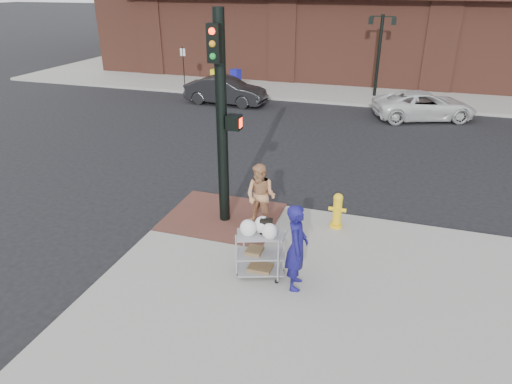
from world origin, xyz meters
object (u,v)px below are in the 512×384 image
(traffic_signal_pole, at_px, (222,116))
(sedan_dark, at_px, (226,91))
(utility_cart, at_px, (260,250))
(woman_blue, at_px, (297,247))
(fire_hydrant, at_px, (337,210))
(minivan_white, at_px, (424,106))
(pedestrian_tan, at_px, (261,196))
(lamp_post, at_px, (380,47))

(traffic_signal_pole, xyz_separation_m, sedan_dark, (-4.54, 11.72, -2.16))
(sedan_dark, distance_m, utility_cart, 15.01)
(woman_blue, xyz_separation_m, fire_hydrant, (0.41, 2.62, -0.42))
(sedan_dark, xyz_separation_m, minivan_white, (9.40, 0.10, -0.06))
(woman_blue, bearing_deg, pedestrian_tan, 24.20)
(pedestrian_tan, bearing_deg, woman_blue, -47.74)
(lamp_post, relative_size, utility_cart, 3.11)
(minivan_white, bearing_deg, lamp_post, 14.73)
(lamp_post, xyz_separation_m, pedestrian_tan, (-1.54, -15.25, -1.67))
(traffic_signal_pole, relative_size, utility_cart, 3.89)
(utility_cart, relative_size, fire_hydrant, 1.42)
(traffic_signal_pole, relative_size, sedan_dark, 1.23)
(sedan_dark, height_order, minivan_white, sedan_dark)
(sedan_dark, bearing_deg, fire_hydrant, -144.35)
(pedestrian_tan, distance_m, fire_hydrant, 1.88)
(traffic_signal_pole, height_order, utility_cart, traffic_signal_pole)
(minivan_white, height_order, fire_hydrant, minivan_white)
(sedan_dark, xyz_separation_m, fire_hydrant, (7.26, -11.25, -0.06))
(traffic_signal_pole, xyz_separation_m, utility_cart, (1.55, -1.99, -2.10))
(fire_hydrant, bearing_deg, pedestrian_tan, -164.52)
(sedan_dark, bearing_deg, minivan_white, -86.56)
(pedestrian_tan, distance_m, minivan_white, 12.49)
(pedestrian_tan, bearing_deg, sedan_dark, 124.34)
(minivan_white, distance_m, utility_cart, 14.22)
(pedestrian_tan, height_order, minivan_white, pedestrian_tan)
(minivan_white, bearing_deg, sedan_dark, 70.25)
(sedan_dark, height_order, fire_hydrant, sedan_dark)
(lamp_post, height_order, utility_cart, lamp_post)
(traffic_signal_pole, distance_m, utility_cart, 3.28)
(pedestrian_tan, xyz_separation_m, utility_cart, (0.61, -1.98, -0.22))
(traffic_signal_pole, bearing_deg, utility_cart, -52.20)
(traffic_signal_pole, relative_size, pedestrian_tan, 3.13)
(lamp_post, bearing_deg, minivan_white, -54.88)
(woman_blue, relative_size, sedan_dark, 0.44)
(minivan_white, height_order, utility_cart, utility_cart)
(traffic_signal_pole, xyz_separation_m, pedestrian_tan, (0.94, -0.02, -1.88))
(traffic_signal_pole, bearing_deg, minivan_white, 67.64)
(fire_hydrant, bearing_deg, woman_blue, -98.84)
(utility_cart, height_order, fire_hydrant, utility_cart)
(woman_blue, height_order, minivan_white, woman_blue)
(woman_blue, bearing_deg, lamp_post, -9.25)
(pedestrian_tan, bearing_deg, lamp_post, 93.59)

